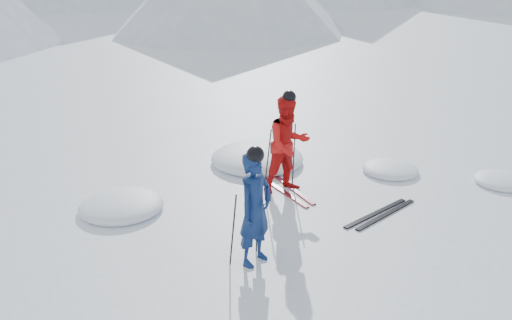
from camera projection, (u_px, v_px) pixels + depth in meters
ground at (348, 199)px, 10.34m from camera, size 160.00×160.00×0.00m
skier_blue at (255, 210)px, 7.94m from camera, size 0.72×0.55×1.75m
skier_red at (288, 145)px, 10.37m from camera, size 1.05×0.89×1.91m
pole_blue_left at (233, 230)px, 7.97m from camera, size 0.12×0.08×1.17m
pole_blue_right at (258, 217)px, 8.37m from camera, size 0.12×0.07×1.17m
pole_red_left at (268, 160)px, 10.49m from camera, size 0.13×0.10×1.27m
pole_red_right at (294, 155)px, 10.77m from camera, size 0.13×0.09×1.27m
ski_worn_left at (283, 191)px, 10.64m from camera, size 0.36×1.69×0.03m
ski_worn_right at (292, 188)px, 10.78m from camera, size 0.48×1.68×0.03m
ski_loose_a at (376, 213)px, 9.74m from camera, size 1.70×0.15×0.03m
ski_loose_b at (386, 215)px, 9.69m from camera, size 1.70×0.21×0.03m
snow_lumps at (264, 174)px, 11.48m from camera, size 7.87×5.65×0.46m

